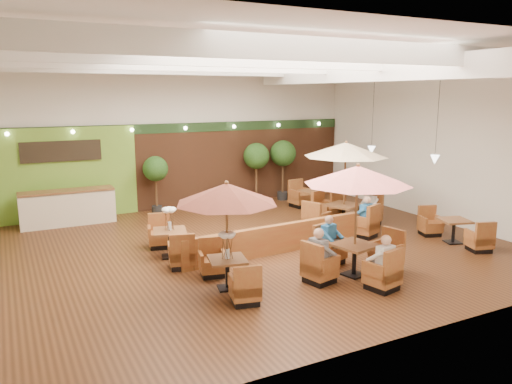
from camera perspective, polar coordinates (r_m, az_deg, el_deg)
room at (r=14.89m, az=-1.45°, el=8.53°), size 14.04×14.00×5.52m
service_counter at (r=17.78m, az=-20.70°, el=-1.68°), size 3.00×0.75×1.18m
booth_divider at (r=13.77m, az=2.64°, el=-5.36°), size 5.79×0.59×0.80m
table_0 at (r=10.91m, az=-3.37°, el=-1.80°), size 2.28×2.51×2.48m
table_1 at (r=11.95m, az=11.43°, el=-0.95°), size 2.79×2.79×2.74m
table_2 at (r=16.07m, az=10.14°, el=2.47°), size 3.00×3.00×2.87m
table_3 at (r=13.58m, az=-9.81°, el=-5.35°), size 1.04×2.67×1.53m
table_4 at (r=15.78m, az=21.64°, el=-4.22°), size 1.02×2.54×0.90m
table_5 at (r=18.50m, az=6.78°, el=-1.13°), size 1.06×2.87×1.05m
topiary_0 at (r=18.37m, az=-11.41°, el=2.37°), size 0.91×0.91×2.11m
topiary_1 at (r=19.83m, az=0.05°, el=3.86°), size 1.04×1.04×2.40m
topiary_2 at (r=20.40m, az=3.11°, el=4.17°), size 1.06×1.06×2.46m
diner_0 at (r=11.49m, az=14.34°, el=-7.20°), size 0.43×0.37×0.82m
diner_1 at (r=12.98m, az=8.49°, el=-4.87°), size 0.44×0.41×0.80m
diner_2 at (r=11.64m, az=7.33°, el=-6.63°), size 0.39×0.45×0.85m
diner_3 at (r=15.48m, az=12.35°, el=-2.33°), size 0.45×0.41×0.84m
diner_4 at (r=16.93m, az=12.85°, el=-1.28°), size 0.39×0.42×0.76m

